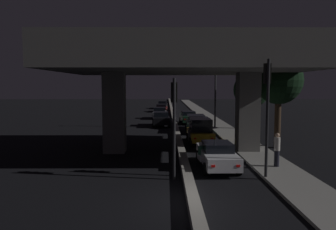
{
  "coord_description": "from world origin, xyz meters",
  "views": [
    {
      "loc": [
        -1.0,
        -12.0,
        4.44
      ],
      "look_at": [
        -0.83,
        19.18,
        1.69
      ],
      "focal_mm": 35.0,
      "sensor_mm": 36.0,
      "label": 1
    }
  ],
  "objects_px": {
    "traffic_light_left_of_median": "(174,111)",
    "car_dark_green_third": "(196,123)",
    "car_black_lead_oncoming": "(161,119)",
    "car_white_lead": "(217,155)",
    "pedestrian_on_sidewalk": "(277,149)",
    "car_dark_green_fourth": "(188,117)",
    "car_taxi_yellow_second": "(200,130)",
    "street_lamp": "(212,79)",
    "car_grey_second_oncoming": "(160,113)",
    "motorcycle_black_filtering_mid": "(190,138)",
    "motorcycle_white_filtering_near": "(201,156)",
    "traffic_light_right_of_median": "(267,98)",
    "car_dark_red_third_oncoming": "(161,108)",
    "car_black_fourth_oncoming": "(163,105)"
  },
  "relations": [
    {
      "from": "car_dark_green_third",
      "to": "car_black_lead_oncoming",
      "type": "xyz_separation_m",
      "value": [
        -3.46,
        4.97,
        -0.1
      ]
    },
    {
      "from": "traffic_light_left_of_median",
      "to": "car_black_lead_oncoming",
      "type": "relative_size",
      "value": 1.13
    },
    {
      "from": "traffic_light_right_of_median",
      "to": "car_black_fourth_oncoming",
      "type": "distance_m",
      "value": 50.1
    },
    {
      "from": "traffic_light_left_of_median",
      "to": "car_dark_green_third",
      "type": "distance_m",
      "value": 16.37
    },
    {
      "from": "traffic_light_left_of_median",
      "to": "car_taxi_yellow_second",
      "type": "xyz_separation_m",
      "value": [
        2.29,
        10.12,
        -2.29
      ]
    },
    {
      "from": "traffic_light_right_of_median",
      "to": "pedestrian_on_sidewalk",
      "type": "bearing_deg",
      "value": 58.05
    },
    {
      "from": "car_taxi_yellow_second",
      "to": "car_black_fourth_oncoming",
      "type": "relative_size",
      "value": 0.87
    },
    {
      "from": "car_dark_green_third",
      "to": "car_black_lead_oncoming",
      "type": "relative_size",
      "value": 1.06
    },
    {
      "from": "car_grey_second_oncoming",
      "to": "car_black_fourth_oncoming",
      "type": "bearing_deg",
      "value": -179.48
    },
    {
      "from": "traffic_light_right_of_median",
      "to": "car_dark_green_third",
      "type": "relative_size",
      "value": 1.26
    },
    {
      "from": "car_black_fourth_oncoming",
      "to": "motorcycle_white_filtering_near",
      "type": "distance_m",
      "value": 47.33
    },
    {
      "from": "traffic_light_left_of_median",
      "to": "car_white_lead",
      "type": "relative_size",
      "value": 1.0
    },
    {
      "from": "traffic_light_left_of_median",
      "to": "traffic_light_right_of_median",
      "type": "xyz_separation_m",
      "value": [
        4.38,
        -0.01,
        0.57
      ]
    },
    {
      "from": "traffic_light_left_of_median",
      "to": "car_black_fourth_oncoming",
      "type": "distance_m",
      "value": 49.77
    },
    {
      "from": "car_dark_green_fourth",
      "to": "motorcycle_black_filtering_mid",
      "type": "distance_m",
      "value": 14.34
    },
    {
      "from": "traffic_light_left_of_median",
      "to": "motorcycle_black_filtering_mid",
      "type": "height_order",
      "value": "traffic_light_left_of_median"
    },
    {
      "from": "motorcycle_white_filtering_near",
      "to": "pedestrian_on_sidewalk",
      "type": "xyz_separation_m",
      "value": [
        4.02,
        -0.54,
        0.48
      ]
    },
    {
      "from": "car_black_lead_oncoming",
      "to": "car_black_fourth_oncoming",
      "type": "height_order",
      "value": "car_black_lead_oncoming"
    },
    {
      "from": "car_black_lead_oncoming",
      "to": "pedestrian_on_sidewalk",
      "type": "bearing_deg",
      "value": 16.25
    },
    {
      "from": "car_white_lead",
      "to": "car_taxi_yellow_second",
      "type": "xyz_separation_m",
      "value": [
        -0.09,
        8.0,
        0.26
      ]
    },
    {
      "from": "car_grey_second_oncoming",
      "to": "car_black_fourth_oncoming",
      "type": "distance_m",
      "value": 20.3
    },
    {
      "from": "traffic_light_right_of_median",
      "to": "car_black_lead_oncoming",
      "type": "height_order",
      "value": "traffic_light_right_of_median"
    },
    {
      "from": "car_dark_green_third",
      "to": "car_dark_green_fourth",
      "type": "xyz_separation_m",
      "value": [
        -0.27,
        7.22,
        -0.1
      ]
    },
    {
      "from": "traffic_light_left_of_median",
      "to": "motorcycle_white_filtering_near",
      "type": "bearing_deg",
      "value": 57.5
    },
    {
      "from": "street_lamp",
      "to": "car_dark_red_third_oncoming",
      "type": "bearing_deg",
      "value": 103.85
    },
    {
      "from": "car_white_lead",
      "to": "pedestrian_on_sidewalk",
      "type": "distance_m",
      "value": 3.21
    },
    {
      "from": "car_dark_green_fourth",
      "to": "car_dark_red_third_oncoming",
      "type": "height_order",
      "value": "car_dark_green_fourth"
    },
    {
      "from": "car_black_lead_oncoming",
      "to": "car_dark_red_third_oncoming",
      "type": "distance_m",
      "value": 20.52
    },
    {
      "from": "street_lamp",
      "to": "car_black_fourth_oncoming",
      "type": "xyz_separation_m",
      "value": [
        -5.47,
        30.89,
        -4.4
      ]
    },
    {
      "from": "car_dark_red_third_oncoming",
      "to": "motorcycle_black_filtering_mid",
      "type": "height_order",
      "value": "motorcycle_black_filtering_mid"
    },
    {
      "from": "street_lamp",
      "to": "car_grey_second_oncoming",
      "type": "bearing_deg",
      "value": 118.15
    },
    {
      "from": "car_dark_red_third_oncoming",
      "to": "motorcycle_white_filtering_near",
      "type": "height_order",
      "value": "motorcycle_white_filtering_near"
    },
    {
      "from": "car_dark_green_fourth",
      "to": "car_taxi_yellow_second",
      "type": "bearing_deg",
      "value": 177.42
    },
    {
      "from": "traffic_light_left_of_median",
      "to": "pedestrian_on_sidewalk",
      "type": "distance_m",
      "value": 6.29
    },
    {
      "from": "traffic_light_right_of_median",
      "to": "pedestrian_on_sidewalk",
      "type": "distance_m",
      "value": 3.59
    },
    {
      "from": "traffic_light_right_of_median",
      "to": "car_dark_green_third",
      "type": "distance_m",
      "value": 16.38
    },
    {
      "from": "motorcycle_black_filtering_mid",
      "to": "car_dark_green_fourth",
      "type": "bearing_deg",
      "value": -5.22
    },
    {
      "from": "street_lamp",
      "to": "car_dark_green_fourth",
      "type": "height_order",
      "value": "street_lamp"
    },
    {
      "from": "car_dark_green_third",
      "to": "car_white_lead",
      "type": "bearing_deg",
      "value": -179.02
    },
    {
      "from": "motorcycle_white_filtering_near",
      "to": "pedestrian_on_sidewalk",
      "type": "distance_m",
      "value": 4.08
    },
    {
      "from": "car_white_lead",
      "to": "car_dark_green_fourth",
      "type": "height_order",
      "value": "car_dark_green_fourth"
    },
    {
      "from": "car_black_lead_oncoming",
      "to": "car_dark_red_third_oncoming",
      "type": "bearing_deg",
      "value": 178.06
    },
    {
      "from": "pedestrian_on_sidewalk",
      "to": "traffic_light_left_of_median",
      "type": "bearing_deg",
      "value": -161.19
    },
    {
      "from": "car_taxi_yellow_second",
      "to": "car_black_fourth_oncoming",
      "type": "height_order",
      "value": "car_taxi_yellow_second"
    },
    {
      "from": "car_dark_green_third",
      "to": "car_grey_second_oncoming",
      "type": "height_order",
      "value": "car_dark_green_third"
    },
    {
      "from": "car_dark_green_fourth",
      "to": "car_grey_second_oncoming",
      "type": "bearing_deg",
      "value": 26.76
    },
    {
      "from": "traffic_light_right_of_median",
      "to": "car_white_lead",
      "type": "relative_size",
      "value": 1.19
    },
    {
      "from": "street_lamp",
      "to": "car_grey_second_oncoming",
      "type": "distance_m",
      "value": 12.77
    },
    {
      "from": "traffic_light_left_of_median",
      "to": "car_dark_red_third_oncoming",
      "type": "distance_m",
      "value": 41.58
    },
    {
      "from": "car_taxi_yellow_second",
      "to": "car_black_lead_oncoming",
      "type": "height_order",
      "value": "car_taxi_yellow_second"
    }
  ]
}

